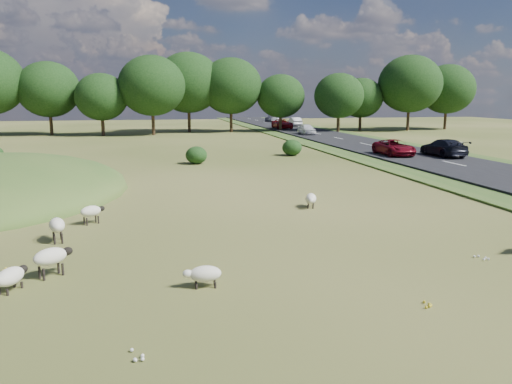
# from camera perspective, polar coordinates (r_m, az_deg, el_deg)

# --- Properties ---
(ground) EXTENTS (160.00, 160.00, 0.00)m
(ground) POSITION_cam_1_polar(r_m,az_deg,el_deg) (38.21, -7.96, 2.84)
(ground) COLOR #374816
(ground) RESTS_ON ground
(road) EXTENTS (8.00, 150.00, 0.25)m
(road) POSITION_cam_1_polar(r_m,az_deg,el_deg) (53.10, 13.33, 5.02)
(road) COLOR black
(road) RESTS_ON ground
(treeline) EXTENTS (96.28, 14.66, 11.70)m
(treeline) POSITION_cam_1_polar(r_m,az_deg,el_deg) (73.22, -11.02, 11.69)
(treeline) COLOR black
(treeline) RESTS_ON ground
(shrubs) EXTENTS (26.87, 6.91, 1.45)m
(shrubs) POSITION_cam_1_polar(r_m,az_deg,el_deg) (42.64, -7.65, 4.61)
(shrubs) COLOR black
(shrubs) RESTS_ON ground
(sheep_0) EXTENTS (1.09, 0.89, 0.79)m
(sheep_0) POSITION_cam_1_polar(r_m,az_deg,el_deg) (21.97, -18.29, -2.10)
(sheep_0) COLOR beige
(sheep_0) RESTS_ON ground
(sheep_1) EXTENTS (0.82, 1.23, 0.68)m
(sheep_1) POSITION_cam_1_polar(r_m,az_deg,el_deg) (24.11, 6.28, -0.78)
(sheep_1) COLOR beige
(sheep_1) RESTS_ON ground
(sheep_2) EXTENTS (0.88, 1.20, 0.67)m
(sheep_2) POSITION_cam_1_polar(r_m,az_deg,el_deg) (15.41, -26.22, -8.64)
(sheep_2) COLOR beige
(sheep_2) RESTS_ON ground
(sheep_3) EXTENTS (1.10, 0.51, 0.63)m
(sheep_3) POSITION_cam_1_polar(r_m,az_deg,el_deg) (14.18, -5.95, -9.29)
(sheep_3) COLOR beige
(sheep_3) RESTS_ON ground
(sheep_4) EXTENTS (1.20, 1.05, 0.88)m
(sheep_4) POSITION_cam_1_polar(r_m,az_deg,el_deg) (16.03, -22.35, -6.85)
(sheep_4) COLOR beige
(sheep_4) RESTS_ON ground
(sheep_5) EXTENTS (0.75, 1.29, 0.90)m
(sheep_5) POSITION_cam_1_polar(r_m,az_deg,el_deg) (19.73, -21.80, -3.53)
(sheep_5) COLOR beige
(sheep_5) RESTS_ON ground
(car_0) EXTENTS (2.49, 5.39, 1.50)m
(car_0) POSITION_cam_1_polar(r_m,az_deg,el_deg) (80.11, 3.02, 7.80)
(car_0) COLOR maroon
(car_0) RESTS_ON road
(car_1) EXTENTS (2.06, 5.06, 1.47)m
(car_1) POSITION_cam_1_polar(r_m,az_deg,el_deg) (45.62, 20.65, 4.78)
(car_1) COLOR black
(car_1) RESTS_ON road
(car_2) EXTENTS (2.12, 5.22, 1.51)m
(car_2) POSITION_cam_1_polar(r_m,az_deg,el_deg) (102.54, 1.85, 8.48)
(car_2) COLOR silver
(car_2) RESTS_ON road
(car_3) EXTENTS (1.56, 4.47, 1.47)m
(car_3) POSITION_cam_1_polar(r_m,az_deg,el_deg) (86.96, 4.43, 8.01)
(car_3) COLOR silver
(car_3) RESTS_ON road
(car_4) EXTENTS (2.22, 4.81, 1.34)m
(car_4) POSITION_cam_1_polar(r_m,az_deg,el_deg) (45.05, 15.50, 4.93)
(car_4) COLOR maroon
(car_4) RESTS_ON road
(car_5) EXTENTS (1.68, 4.17, 1.42)m
(car_5) POSITION_cam_1_polar(r_m,az_deg,el_deg) (68.03, 5.80, 7.18)
(car_5) COLOR white
(car_5) RESTS_ON road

